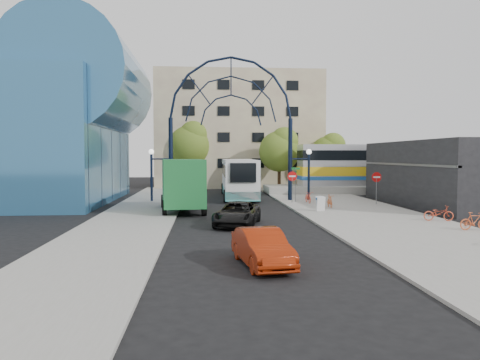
{
  "coord_description": "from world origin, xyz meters",
  "views": [
    {
      "loc": [
        -2.24,
        -25.04,
        3.88
      ],
      "look_at": [
        0.13,
        6.0,
        2.25
      ],
      "focal_mm": 35.0,
      "sensor_mm": 36.0,
      "label": 1
    }
  ],
  "objects": [
    {
      "name": "bike_near_a",
      "position": [
        6.03,
        11.59,
        0.56
      ],
      "size": [
        0.61,
        1.69,
        0.88
      ],
      "primitive_type": "imported",
      "rotation": [
        0.0,
        0.0,
        0.01
      ],
      "color": "#E7472E",
      "rests_on": "sidewalk_east"
    },
    {
      "name": "bike_far_a",
      "position": [
        11.22,
        0.79,
        0.56
      ],
      "size": [
        1.75,
        0.87,
        0.88
      ],
      "primitive_type": "imported",
      "rotation": [
        0.0,
        0.0,
        1.4
      ],
      "color": "#D4492A",
      "rests_on": "sidewalk_east"
    },
    {
      "name": "bike_far_b",
      "position": [
        11.35,
        -2.61,
        0.57
      ],
      "size": [
        1.53,
        0.49,
        0.91
      ],
      "primitive_type": "imported",
      "rotation": [
        0.0,
        0.0,
        1.53
      ],
      "color": "#CE5429",
      "rests_on": "sidewalk_east"
    },
    {
      "name": "do_not_enter_sign",
      "position": [
        11.0,
        10.0,
        1.98
      ],
      "size": [
        0.76,
        0.07,
        2.48
      ],
      "color": "slate",
      "rests_on": "sidewalk_east"
    },
    {
      "name": "tree_north_c",
      "position": [
        12.12,
        27.93,
        4.28
      ],
      "size": [
        4.16,
        4.16,
        6.5
      ],
      "color": "#382314",
      "rests_on": "ground"
    },
    {
      "name": "city_bus",
      "position": [
        0.95,
        18.26,
        1.84
      ],
      "size": [
        3.21,
        12.85,
        3.51
      ],
      "rotation": [
        0.0,
        0.0,
        -0.02
      ],
      "color": "white",
      "rests_on": "ground"
    },
    {
      "name": "ground",
      "position": [
        0.0,
        0.0,
        0.0
      ],
      "size": [
        120.0,
        120.0,
        0.0
      ],
      "primitive_type": "plane",
      "color": "black",
      "rests_on": "ground"
    },
    {
      "name": "tree_north_b",
      "position": [
        -3.88,
        29.93,
        5.27
      ],
      "size": [
        5.12,
        5.12,
        8.0
      ],
      "color": "#382314",
      "rests_on": "ground"
    },
    {
      "name": "stop_sign",
      "position": [
        4.8,
        12.0,
        1.99
      ],
      "size": [
        0.8,
        0.07,
        2.5
      ],
      "color": "slate",
      "rests_on": "sidewalk_east"
    },
    {
      "name": "transit_hall",
      "position": [
        -15.3,
        15.0,
        6.7
      ],
      "size": [
        16.5,
        18.0,
        14.5
      ],
      "color": "teal",
      "rests_on": "ground"
    },
    {
      "name": "plaza_west",
      "position": [
        -6.5,
        6.0,
        0.06
      ],
      "size": [
        5.0,
        50.0,
        0.12
      ],
      "primitive_type": "cube",
      "color": "gray",
      "rests_on": "ground"
    },
    {
      "name": "apartment_block",
      "position": [
        2.0,
        34.97,
        7.0
      ],
      "size": [
        20.0,
        12.1,
        14.0
      ],
      "color": "tan",
      "rests_on": "ground"
    },
    {
      "name": "tree_north_a",
      "position": [
        6.12,
        25.93,
        4.61
      ],
      "size": [
        4.48,
        4.48,
        7.0
      ],
      "color": "#382314",
      "rests_on": "ground"
    },
    {
      "name": "sandwich_board",
      "position": [
        5.6,
        5.98,
        0.74
      ],
      "size": [
        0.55,
        0.61,
        0.99
      ],
      "color": "white",
      "rests_on": "sidewalk_east"
    },
    {
      "name": "black_suv",
      "position": [
        -0.43,
        0.63,
        0.66
      ],
      "size": [
        3.2,
        5.12,
        1.32
      ],
      "primitive_type": "imported",
      "rotation": [
        0.0,
        0.0,
        -0.23
      ],
      "color": "black",
      "rests_on": "ground"
    },
    {
      "name": "train_car",
      "position": [
        20.0,
        22.0,
        2.9
      ],
      "size": [
        25.1,
        3.05,
        4.2
      ],
      "color": "#B7B7BC",
      "rests_on": "train_platform"
    },
    {
      "name": "commercial_block_east",
      "position": [
        16.0,
        10.0,
        2.5
      ],
      "size": [
        6.0,
        16.0,
        5.0
      ],
      "primitive_type": "cube",
      "color": "black",
      "rests_on": "ground"
    },
    {
      "name": "red_sedan",
      "position": [
        -0.23,
        -8.89,
        0.65
      ],
      "size": [
        1.99,
        4.13,
        1.31
      ],
      "primitive_type": "imported",
      "rotation": [
        0.0,
        0.0,
        0.16
      ],
      "color": "#932209",
      "rests_on": "ground"
    },
    {
      "name": "gateway_arch",
      "position": [
        0.0,
        14.0,
        8.56
      ],
      "size": [
        13.64,
        0.44,
        12.1
      ],
      "color": "black",
      "rests_on": "ground"
    },
    {
      "name": "street_name_sign",
      "position": [
        5.2,
        12.6,
        2.13
      ],
      "size": [
        0.7,
        0.7,
        2.8
      ],
      "color": "slate",
      "rests_on": "sidewalk_east"
    },
    {
      "name": "green_truck",
      "position": [
        -3.76,
        7.18,
        1.81
      ],
      "size": [
        3.35,
        7.41,
        3.63
      ],
      "rotation": [
        0.0,
        0.0,
        0.1
      ],
      "color": "black",
      "rests_on": "ground"
    },
    {
      "name": "train_platform",
      "position": [
        20.0,
        22.0,
        0.4
      ],
      "size": [
        32.0,
        5.0,
        0.8
      ],
      "primitive_type": "cube",
      "color": "gray",
      "rests_on": "ground"
    },
    {
      "name": "bike_near_b",
      "position": [
        6.8,
        8.0,
        0.59
      ],
      "size": [
        0.53,
        1.58,
        0.93
      ],
      "primitive_type": "imported",
      "rotation": [
        0.0,
        0.0,
        -0.06
      ],
      "color": "#CA5A28",
      "rests_on": "sidewalk_east"
    },
    {
      "name": "sidewalk_east",
      "position": [
        8.0,
        4.0,
        0.06
      ],
      "size": [
        8.0,
        56.0,
        0.12
      ],
      "primitive_type": "cube",
      "color": "gray",
      "rests_on": "ground"
    }
  ]
}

